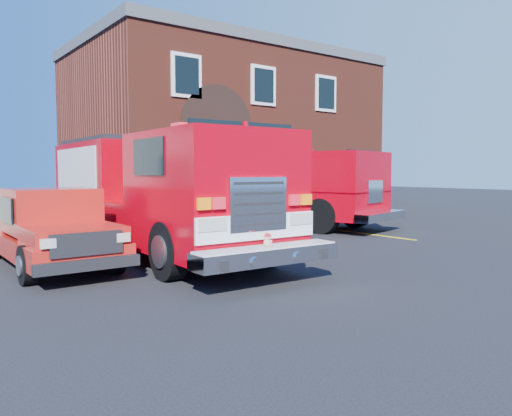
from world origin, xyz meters
TOP-DOWN VIEW (x-y plane):
  - ground at (0.00, 0.00)m, footprint 100.00×100.00m
  - parking_stripe_near at (6.50, 1.00)m, footprint 0.12×3.00m
  - parking_stripe_mid at (6.50, 4.00)m, footprint 0.12×3.00m
  - parking_stripe_far at (6.50, 7.00)m, footprint 0.12×3.00m
  - fire_station at (8.99, 13.98)m, footprint 15.20×10.20m
  - fire_engine at (-0.72, 2.20)m, footprint 3.00×9.82m
  - pickup_truck at (-3.36, 1.82)m, footprint 1.88×5.19m
  - secondary_truck at (5.75, 5.61)m, footprint 4.96×9.45m

SIDE VIEW (x-z plane):
  - ground at x=0.00m, z-range 0.00..0.00m
  - parking_stripe_near at x=6.50m, z-range 0.00..0.01m
  - parking_stripe_mid at x=6.50m, z-range 0.00..0.01m
  - parking_stripe_far at x=6.50m, z-range 0.00..0.01m
  - pickup_truck at x=-3.36m, z-range -0.05..1.65m
  - fire_engine at x=-0.72m, z-range 0.05..3.06m
  - secondary_truck at x=5.75m, z-range 0.13..3.07m
  - fire_station at x=8.99m, z-range 0.03..8.48m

